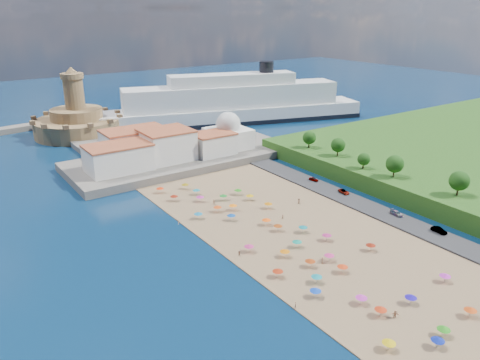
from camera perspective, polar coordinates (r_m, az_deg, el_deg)
ground at (r=126.21m, az=5.01°, el=-7.01°), size 700.00×700.00×0.00m
terrace at (r=187.45m, az=-6.87°, el=2.68°), size 90.00×36.00×3.00m
jetty at (r=210.59m, az=-16.71°, el=3.84°), size 18.00×70.00×2.40m
waterfront_buildings at (r=180.78m, az=-10.70°, el=3.92°), size 57.00×29.00×11.00m
domed_building at (r=193.46m, az=-1.44°, el=5.68°), size 16.00×16.00×15.00m
fortress at (r=237.22m, az=-19.21°, el=6.73°), size 40.00×40.00×32.40m
cruise_ship at (r=250.78m, az=-0.92°, el=9.13°), size 142.93×61.65×31.22m
beach_parasols at (r=116.23m, az=8.35°, el=-8.51°), size 31.76×114.53×2.20m
beachgoers at (r=121.40m, az=5.79°, el=-7.62°), size 38.84×87.52×1.88m
parked_cars at (r=144.17m, az=18.59°, el=-3.86°), size 2.63×69.79×1.43m
hillside_trees at (r=153.94m, az=20.99°, el=0.87°), size 13.64×105.97×7.44m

